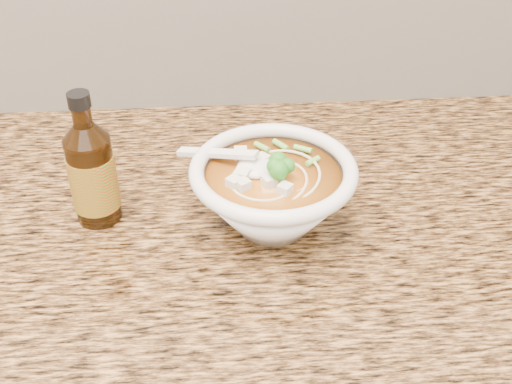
{
  "coord_description": "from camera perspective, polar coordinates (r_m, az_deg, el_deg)",
  "views": [
    {
      "loc": [
        0.27,
        1.08,
        1.39
      ],
      "look_at": [
        0.31,
        1.68,
        0.95
      ],
      "focal_mm": 45.0,
      "sensor_mm": 36.0,
      "label": 1
    }
  ],
  "objects": [
    {
      "name": "soup_bowl",
      "position": [
        0.75,
        1.51,
        -0.19
      ],
      "size": [
        0.21,
        0.19,
        0.11
      ],
      "rotation": [
        0.0,
        0.0,
        0.37
      ],
      "color": "white",
      "rests_on": "counter_slab"
    },
    {
      "name": "hot_sauce_bottle",
      "position": [
        0.78,
        -14.33,
        1.58
      ],
      "size": [
        0.06,
        0.06,
        0.17
      ],
      "rotation": [
        0.0,
        0.0,
        -0.0
      ],
      "color": "#361C07",
      "rests_on": "counter_slab"
    }
  ]
}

